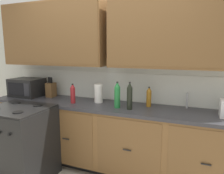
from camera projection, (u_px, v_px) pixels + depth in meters
name	position (u px, v px, depth m)	size (l,w,h in m)	color
wall_unit	(110.00, 51.00, 2.87)	(4.58, 0.40, 2.36)	silver
counter_run	(105.00, 136.00, 2.89)	(3.41, 0.64, 0.91)	black
stove_range	(20.00, 143.00, 2.64)	(0.76, 0.68, 0.95)	black
microwave	(27.00, 87.00, 3.32)	(0.48, 0.37, 0.28)	black
knife_block	(51.00, 90.00, 3.27)	(0.11, 0.14, 0.31)	brown
sink_faucet	(187.00, 100.00, 2.61)	(0.02, 0.02, 0.20)	#B2B5BA
paper_towel_roll	(99.00, 93.00, 2.91)	(0.12, 0.12, 0.26)	white
bottle_green	(117.00, 95.00, 2.63)	(0.07, 0.07, 0.33)	#237A38
bottle_dark	(130.00, 96.00, 2.55)	(0.07, 0.07, 0.34)	black
bottle_amber	(149.00, 97.00, 2.69)	(0.06, 0.06, 0.26)	#9E6619
bottle_red	(73.00, 94.00, 2.87)	(0.07, 0.07, 0.27)	maroon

